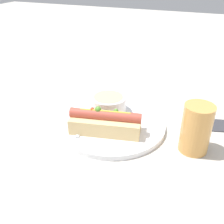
% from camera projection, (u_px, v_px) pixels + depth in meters
% --- Properties ---
extents(ground_plane, '(4.00, 4.00, 0.00)m').
position_uv_depth(ground_plane, '(112.00, 127.00, 0.72)').
color(ground_plane, '#BCB7AD').
extents(dinner_plate, '(0.29, 0.29, 0.01)m').
position_uv_depth(dinner_plate, '(112.00, 125.00, 0.72)').
color(dinner_plate, white).
rests_on(dinner_plate, ground_plane).
extents(hot_dog, '(0.19, 0.10, 0.07)m').
position_uv_depth(hot_dog, '(106.00, 123.00, 0.67)').
color(hot_dog, '#E5C17F').
rests_on(hot_dog, dinner_plate).
extents(soup_bowl, '(0.10, 0.10, 0.05)m').
position_uv_depth(soup_bowl, '(108.00, 103.00, 0.75)').
color(soup_bowl, white).
rests_on(soup_bowl, dinner_plate).
extents(spoon, '(0.06, 0.14, 0.01)m').
position_uv_depth(spoon, '(84.00, 116.00, 0.73)').
color(spoon, '#B7B7BC').
rests_on(spoon, dinner_plate).
extents(drinking_glass, '(0.07, 0.07, 0.12)m').
position_uv_depth(drinking_glass, '(196.00, 129.00, 0.61)').
color(drinking_glass, '#D8994C').
rests_on(drinking_glass, ground_plane).
extents(napkin, '(0.13, 0.09, 0.01)m').
position_uv_depth(napkin, '(214.00, 125.00, 0.72)').
color(napkin, '#333338').
rests_on(napkin, ground_plane).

